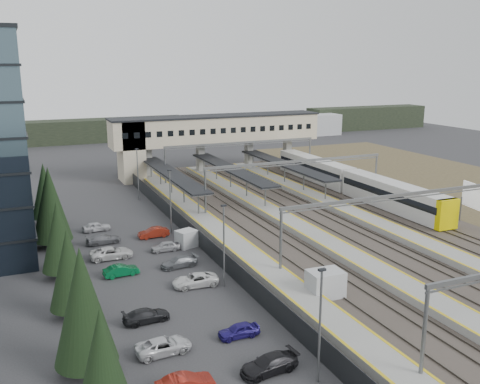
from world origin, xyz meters
name	(u,v)px	position (x,y,z in m)	size (l,w,h in m)	color
ground	(263,249)	(0.00, 0.00, 0.00)	(220.00, 220.00, 0.00)	#2B2B2D
conifer_row	(63,244)	(-22.00, -3.86, 4.84)	(4.42, 49.82, 9.50)	black
car_park	(169,294)	(-13.67, -8.74, 0.60)	(10.62, 44.40, 1.29)	silver
lampposts	(193,218)	(-8.00, 1.25, 4.34)	(0.50, 53.25, 8.07)	slate
fence	(195,235)	(-6.50, 5.00, 1.00)	(0.08, 90.00, 2.00)	#26282B
relay_cabin_near	(325,285)	(-0.53, -13.95, 1.29)	(3.18, 2.38, 2.59)	#A6A9AC
relay_cabin_far	(187,239)	(-7.83, 4.24, 0.99)	(2.64, 2.41, 1.98)	#A6A9AC
rail_corridor	(312,225)	(9.34, 5.00, 0.29)	(34.00, 90.00, 0.92)	#39332D
canopies	(231,169)	(7.00, 27.00, 3.92)	(23.10, 30.00, 3.28)	black
footbridge	(203,133)	(7.70, 42.00, 7.93)	(40.40, 6.40, 11.20)	#B4AF8D
gantries	(340,184)	(12.00, 3.00, 6.00)	(28.40, 62.28, 7.17)	slate
train	(351,182)	(24.00, 17.60, 2.20)	(3.08, 42.81, 3.88)	beige
billboard	(478,199)	(28.76, -3.49, 3.80)	(1.31, 6.41, 5.61)	slate
treeline_far	(198,127)	(23.81, 92.28, 2.95)	(170.00, 19.00, 7.00)	black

